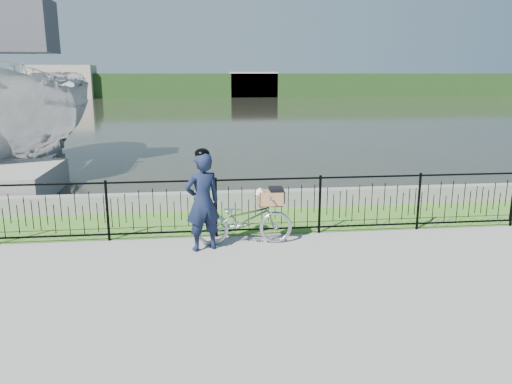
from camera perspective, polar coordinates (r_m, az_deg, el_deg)
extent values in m
plane|color=gray|center=(8.20, 2.99, -8.38)|extent=(120.00, 120.00, 0.00)
cube|color=#417324|center=(10.63, 0.67, -3.19)|extent=(60.00, 2.00, 0.01)
plane|color=black|center=(40.64, -4.82, 9.09)|extent=(120.00, 120.00, 0.00)
cube|color=slate|center=(11.53, 0.04, -0.84)|extent=(60.00, 0.30, 0.40)
cube|color=#203E18|center=(67.53, -5.63, 12.06)|extent=(120.00, 6.00, 3.00)
cube|color=#9E947F|center=(67.61, -21.37, 11.65)|extent=(8.00, 4.00, 4.00)
cube|color=#9E947F|center=(66.42, -0.31, 12.19)|extent=(6.00, 3.00, 3.20)
imported|color=#A5A8B1|center=(9.04, -1.40, -3.15)|extent=(1.76, 0.61, 0.93)
cube|color=black|center=(9.03, 1.70, -1.52)|extent=(0.38, 0.18, 0.02)
cube|color=#9C7047|center=(9.03, 1.70, -1.47)|extent=(0.44, 0.27, 0.01)
cube|color=#9C7047|center=(9.12, 1.59, -0.50)|extent=(0.44, 0.02, 0.27)
cube|color=#9C7047|center=(8.88, 1.82, -0.90)|extent=(0.44, 0.02, 0.27)
cube|color=#9C7047|center=(9.03, 3.03, -0.66)|extent=(0.02, 0.27, 0.27)
cube|color=#9C7047|center=(8.97, 0.38, -0.74)|extent=(0.02, 0.27, 0.27)
cube|color=black|center=(8.97, 2.32, 0.33)|extent=(0.24, 0.28, 0.06)
cube|color=black|center=(9.03, 3.14, -0.49)|extent=(0.02, 0.28, 0.21)
ellipsoid|color=silver|center=(9.00, 1.58, -0.72)|extent=(0.31, 0.22, 0.20)
sphere|color=silver|center=(8.93, 0.47, -0.06)|extent=(0.15, 0.15, 0.15)
sphere|color=silver|center=(8.91, 0.17, -0.28)|extent=(0.07, 0.07, 0.07)
sphere|color=black|center=(8.90, 0.02, -0.33)|extent=(0.02, 0.02, 0.02)
cone|color=olive|center=(8.97, 0.43, 0.40)|extent=(0.06, 0.08, 0.08)
cone|color=olive|center=(8.88, 0.63, 0.26)|extent=(0.06, 0.08, 0.08)
imported|color=black|center=(8.69, -6.12, -1.16)|extent=(0.74, 0.61, 1.73)
ellipsoid|color=black|center=(8.52, -6.26, 4.35)|extent=(0.26, 0.29, 0.18)
imported|color=#BBBBBB|center=(17.76, -24.95, 7.95)|extent=(3.77, 9.09, 3.46)
cube|color=#3F3F47|center=(17.76, -25.86, 16.71)|extent=(2.20, 1.60, 1.60)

